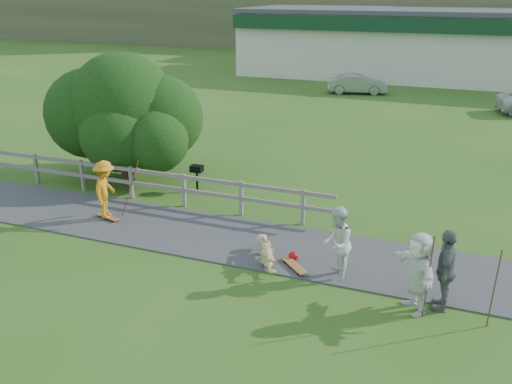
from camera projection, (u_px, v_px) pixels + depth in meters
ground at (191, 259)px, 14.91m from camera, size 260.00×260.00×0.00m
path at (216, 236)px, 16.21m from camera, size 34.00×3.00×0.04m
fence at (115, 175)px, 19.16m from camera, size 15.05×0.10×1.10m
strip_mall at (455, 44)px, 43.08m from camera, size 32.50×10.75×5.10m
skater_rider at (106, 193)px, 17.10m from camera, size 0.95×1.28×1.77m
skater_fallen at (267, 251)px, 14.61m from camera, size 1.72×1.19×0.63m
spectator_a at (337, 244)px, 13.62m from camera, size 0.81×0.98×1.84m
spectator_b at (446, 270)px, 12.32m from camera, size 0.47×1.11×1.88m
spectator_d at (418, 272)px, 12.27m from camera, size 1.35×1.74×1.84m
car_silver at (357, 84)px, 37.61m from camera, size 4.06×2.27×1.27m
tree at (124, 126)px, 20.74m from camera, size 6.26×6.26×3.86m
bbq at (197, 178)px, 19.74m from camera, size 0.44×0.35×0.91m
longboard_rider at (108, 218)px, 17.39m from camera, size 0.92×0.45×0.10m
longboard_fallen at (295, 268)px, 14.33m from camera, size 0.90×0.87×0.11m
helmet at (293, 256)px, 14.77m from camera, size 0.25×0.25×0.25m
pole_rider at (130, 187)px, 17.20m from camera, size 0.03×0.03×2.03m
pole_spec_left at (428, 277)px, 11.97m from camera, size 0.03×0.03×1.93m
pole_spec_right at (494, 289)px, 11.63m from camera, size 0.03×0.03×1.80m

